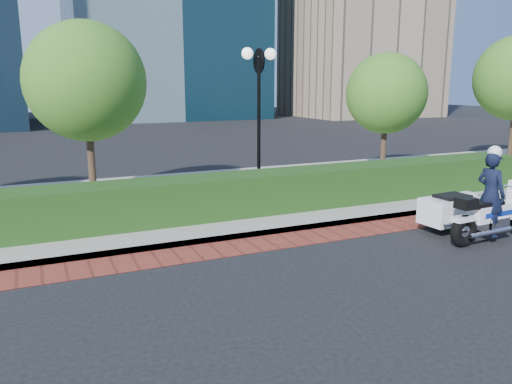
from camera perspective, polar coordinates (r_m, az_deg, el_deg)
name	(u,v)px	position (r m, az deg, el deg)	size (l,w,h in m)	color
ground	(323,262)	(9.85, 7.71, -7.92)	(120.00, 120.00, 0.00)	black
brick_strip	(287,240)	(11.08, 3.60, -5.50)	(60.00, 1.00, 0.01)	maroon
sidewalk	(218,196)	(15.04, -4.42, -0.48)	(60.00, 8.00, 0.15)	gray
hedge_main	(249,193)	(12.74, -0.77, -0.12)	(18.00, 1.20, 1.00)	black
lamppost	(259,99)	(14.32, 0.33, 10.57)	(1.02, 0.70, 4.21)	black
tree_b	(86,82)	(14.39, -18.87, 11.83)	(3.20, 3.20, 4.89)	#332319
tree_c	(386,94)	(18.34, 14.66, 10.82)	(2.80, 2.80, 4.30)	#332319
police_motorcycle	(478,206)	(12.17, 24.00, -1.43)	(2.61, 1.84, 2.11)	black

